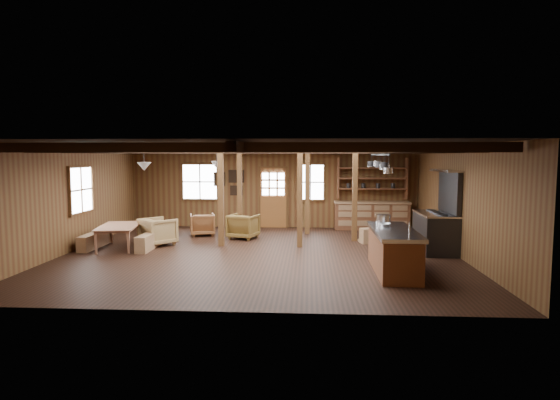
{
  "coord_description": "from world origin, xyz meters",
  "views": [
    {
      "loc": [
        1.24,
        -11.83,
        2.55
      ],
      "look_at": [
        0.46,
        0.78,
        1.33
      ],
      "focal_mm": 30.0,
      "sensor_mm": 36.0,
      "label": 1
    }
  ],
  "objects_px": {
    "commercial_range": "(438,226)",
    "armchair_b": "(243,226)",
    "armchair_c": "(158,231)",
    "dining_table": "(121,237)",
    "kitchen_island": "(394,250)",
    "armchair_a": "(202,224)"
  },
  "relations": [
    {
      "from": "commercial_range",
      "to": "armchair_b",
      "type": "height_order",
      "value": "commercial_range"
    },
    {
      "from": "commercial_range",
      "to": "armchair_a",
      "type": "bearing_deg",
      "value": 162.76
    },
    {
      "from": "commercial_range",
      "to": "dining_table",
      "type": "bearing_deg",
      "value": -179.65
    },
    {
      "from": "kitchen_island",
      "to": "armchair_c",
      "type": "bearing_deg",
      "value": 156.7
    },
    {
      "from": "commercial_range",
      "to": "dining_table",
      "type": "relative_size",
      "value": 1.22
    },
    {
      "from": "kitchen_island",
      "to": "dining_table",
      "type": "height_order",
      "value": "kitchen_island"
    },
    {
      "from": "commercial_range",
      "to": "armchair_c",
      "type": "distance_m",
      "value": 7.67
    },
    {
      "from": "kitchen_island",
      "to": "dining_table",
      "type": "bearing_deg",
      "value": 162.9
    },
    {
      "from": "kitchen_island",
      "to": "dining_table",
      "type": "relative_size",
      "value": 1.41
    },
    {
      "from": "kitchen_island",
      "to": "armchair_a",
      "type": "bearing_deg",
      "value": 140.54
    },
    {
      "from": "armchair_c",
      "to": "armchair_a",
      "type": "bearing_deg",
      "value": -76.13
    },
    {
      "from": "dining_table",
      "to": "armchair_c",
      "type": "bearing_deg",
      "value": -71.61
    },
    {
      "from": "armchair_b",
      "to": "armchair_c",
      "type": "relative_size",
      "value": 0.97
    },
    {
      "from": "dining_table",
      "to": "armchair_b",
      "type": "relative_size",
      "value": 2.15
    },
    {
      "from": "dining_table",
      "to": "kitchen_island",
      "type": "bearing_deg",
      "value": -117.33
    },
    {
      "from": "armchair_a",
      "to": "armchair_c",
      "type": "distance_m",
      "value": 1.9
    },
    {
      "from": "dining_table",
      "to": "armchair_b",
      "type": "distance_m",
      "value": 3.57
    },
    {
      "from": "armchair_b",
      "to": "armchair_c",
      "type": "bearing_deg",
      "value": 43.79
    },
    {
      "from": "armchair_a",
      "to": "armchair_b",
      "type": "bearing_deg",
      "value": 144.84
    },
    {
      "from": "dining_table",
      "to": "armchair_a",
      "type": "relative_size",
      "value": 2.32
    },
    {
      "from": "commercial_range",
      "to": "armchair_b",
      "type": "xyz_separation_m",
      "value": [
        -5.39,
        1.62,
        -0.31
      ]
    },
    {
      "from": "dining_table",
      "to": "armchair_b",
      "type": "height_order",
      "value": "armchair_b"
    }
  ]
}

